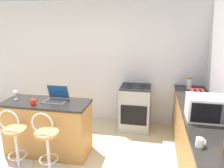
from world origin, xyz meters
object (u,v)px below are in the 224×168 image
at_px(storage_jar, 189,83).
at_px(laptop, 56,97).
at_px(microwave, 207,108).
at_px(mug_red, 33,102).
at_px(mug_blue, 217,108).
at_px(wine_glass_short, 15,93).
at_px(bar_stool_far, 47,145).
at_px(mug_white, 200,143).
at_px(stove_range, 135,108).
at_px(toaster, 198,97).
at_px(bar_stool_near, 15,141).

bearing_deg(storage_jar, laptop, -153.21).
bearing_deg(microwave, mug_red, 179.09).
distance_m(mug_red, mug_blue, 2.76).
distance_m(wine_glass_short, mug_blue, 3.17).
distance_m(bar_stool_far, mug_white, 2.05).
relative_size(laptop, microwave, 0.71).
height_order(stove_range, wine_glass_short, wine_glass_short).
height_order(wine_glass_short, mug_blue, wine_glass_short).
bearing_deg(laptop, toaster, 8.68).
height_order(laptop, mug_blue, laptop).
bearing_deg(bar_stool_near, bar_stool_far, 0.00).
bearing_deg(mug_blue, toaster, 127.39).
distance_m(storage_jar, mug_red, 2.85).
height_order(microwave, storage_jar, microwave).
bearing_deg(mug_red, laptop, 43.09).
xyz_separation_m(toaster, mug_white, (-0.20, -1.36, -0.05)).
bearing_deg(mug_red, mug_white, -18.05).
distance_m(bar_stool_far, microwave, 2.25).
height_order(storage_jar, mug_red, storage_jar).
relative_size(wine_glass_short, mug_red, 1.71).
bearing_deg(toaster, laptop, -171.32).
bearing_deg(bar_stool_near, stove_range, 46.39).
bearing_deg(laptop, mug_red, -136.91).
bearing_deg(stove_range, storage_jar, 2.88).
relative_size(bar_stool_near, mug_blue, 10.90).
bearing_deg(mug_white, bar_stool_far, 168.42).
height_order(laptop, mug_red, laptop).
distance_m(microwave, mug_red, 2.53).
xyz_separation_m(stove_range, mug_blue, (1.27, -1.02, 0.50)).
bearing_deg(stove_range, bar_stool_near, -133.61).
xyz_separation_m(toaster, mug_red, (-2.52, -0.60, -0.05)).
bearing_deg(stove_range, toaster, -34.81).
xyz_separation_m(bar_stool_near, mug_white, (2.46, -0.40, 0.50)).
xyz_separation_m(bar_stool_far, mug_red, (-0.38, 0.36, 0.50)).
relative_size(bar_stool_near, mug_red, 10.41).
bearing_deg(wine_glass_short, storage_jar, 22.48).
bearing_deg(laptop, mug_blue, 1.22).
height_order(bar_stool_far, microwave, microwave).
xyz_separation_m(laptop, mug_red, (-0.27, -0.25, -0.02)).
xyz_separation_m(laptop, stove_range, (1.20, 1.07, -0.52)).
distance_m(laptop, mug_red, 0.37).
height_order(storage_jar, wine_glass_short, storage_jar).
bearing_deg(bar_stool_far, laptop, 99.69).
bearing_deg(laptop, bar_stool_far, -80.31).
relative_size(microwave, toaster, 1.59).
relative_size(stove_range, mug_white, 9.36).
distance_m(laptop, mug_blue, 2.48).
relative_size(toaster, wine_glass_short, 1.93).
xyz_separation_m(bar_stool_near, bar_stool_far, (0.51, 0.00, 0.00)).
height_order(mug_white, mug_red, mug_white).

